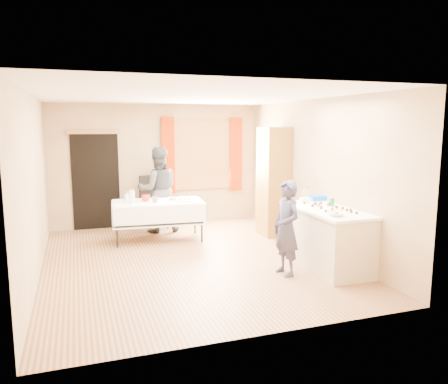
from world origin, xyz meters
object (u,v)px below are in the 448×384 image
object	(u,v)px
counter	(326,238)
party_table	(158,217)
cabinet	(274,182)
woman	(158,190)
chair	(154,213)
girl	(286,228)

from	to	relation	value
counter	party_table	world-z (taller)	counter
cabinet	woman	distance (m)	2.33
cabinet	party_table	size ratio (longest dim) A/B	1.21
counter	chair	distance (m)	3.96
cabinet	girl	world-z (taller)	cabinet
girl	cabinet	bearing A→B (deg)	151.17
cabinet	counter	bearing A→B (deg)	-92.73
party_table	girl	bearing A→B (deg)	-56.15
girl	chair	bearing A→B (deg)	-167.50
counter	chair	bearing A→B (deg)	121.32
cabinet	party_table	distance (m)	2.34
chair	woman	distance (m)	0.62
woman	chair	bearing A→B (deg)	-80.77
counter	chair	world-z (taller)	chair
chair	woman	size ratio (longest dim) A/B	0.64
counter	woman	distance (m)	3.69
counter	party_table	xyz separation A→B (m)	(-2.14, 2.39, -0.01)
counter	chair	size ratio (longest dim) A/B	1.48
cabinet	woman	bearing A→B (deg)	155.57
party_table	woman	xyz separation A→B (m)	(0.13, 0.67, 0.42)
cabinet	woman	world-z (taller)	cabinet
cabinet	girl	bearing A→B (deg)	-110.69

